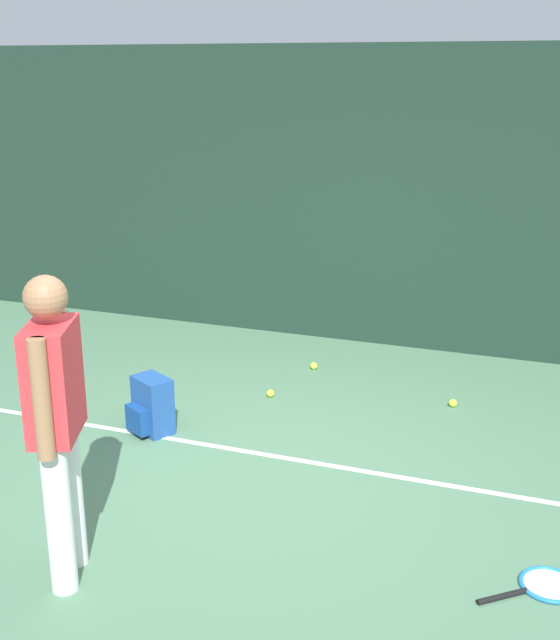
{
  "coord_description": "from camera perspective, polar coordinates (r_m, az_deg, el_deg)",
  "views": [
    {
      "loc": [
        1.78,
        -4.54,
        2.67
      ],
      "look_at": [
        0.0,
        0.4,
        1.0
      ],
      "focal_mm": 45.01,
      "sensor_mm": 36.0,
      "label": 1
    }
  ],
  "objects": [
    {
      "name": "back_fence",
      "position": [
        7.85,
        6.52,
        8.49
      ],
      "size": [
        10.0,
        0.1,
        2.87
      ],
      "primitive_type": "cube",
      "color": "#192D23",
      "rests_on": "ground"
    },
    {
      "name": "tennis_ball_mid_court",
      "position": [
        7.39,
        2.42,
        -3.27
      ],
      "size": [
        0.07,
        0.07,
        0.07
      ],
      "primitive_type": "sphere",
      "color": "#CCE033",
      "rests_on": "ground"
    },
    {
      "name": "ground_plane",
      "position": [
        5.56,
        -1.42,
        -11.06
      ],
      "size": [
        12.0,
        12.0,
        0.0
      ],
      "primitive_type": "plane",
      "color": "#4C7556"
    },
    {
      "name": "backpack",
      "position": [
        6.17,
        -9.15,
        -6.09
      ],
      "size": [
        0.36,
        0.37,
        0.44
      ],
      "rotation": [
        0.0,
        0.0,
        5.78
      ],
      "color": "#1E478C",
      "rests_on": "ground"
    },
    {
      "name": "tennis_racket",
      "position": [
        4.74,
        18.32,
        -17.5
      ],
      "size": [
        0.59,
        0.53,
        0.03
      ],
      "rotation": [
        0.0,
        0.0,
        0.69
      ],
      "color": "black",
      "rests_on": "ground"
    },
    {
      "name": "tennis_ball_near_player",
      "position": [
        6.78,
        -0.68,
        -5.24
      ],
      "size": [
        0.07,
        0.07,
        0.07
      ],
      "primitive_type": "sphere",
      "color": "#CCE033",
      "rests_on": "ground"
    },
    {
      "name": "tennis_ball_far_left",
      "position": [
        6.75,
        12.19,
        -5.79
      ],
      "size": [
        0.07,
        0.07,
        0.07
      ],
      "primitive_type": "sphere",
      "color": "#CCE033",
      "rests_on": "ground"
    },
    {
      "name": "tennis_player",
      "position": [
        4.3,
        -15.63,
        -6.44
      ],
      "size": [
        0.35,
        0.5,
        1.7
      ],
      "rotation": [
        0.0,
        0.0,
        -1.21
      ],
      "color": "white",
      "rests_on": "ground"
    },
    {
      "name": "tennis_ball_by_fence",
      "position": [
        6.18,
        -15.23,
        -8.3
      ],
      "size": [
        0.07,
        0.07,
        0.07
      ],
      "primitive_type": "sphere",
      "color": "#CCE033",
      "rests_on": "ground"
    },
    {
      "name": "court_line",
      "position": [
        5.82,
        -0.31,
        -9.66
      ],
      "size": [
        9.0,
        0.05,
        0.0
      ],
      "primitive_type": "cube",
      "color": "white",
      "rests_on": "ground"
    }
  ]
}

